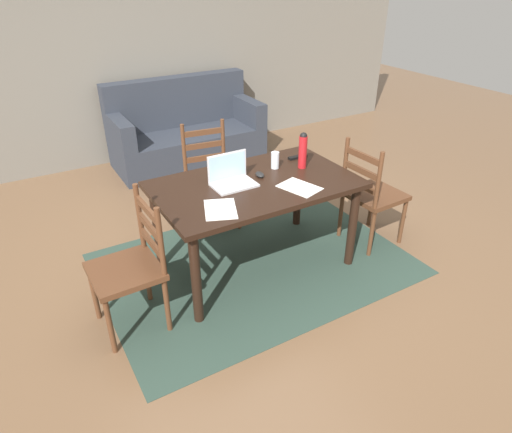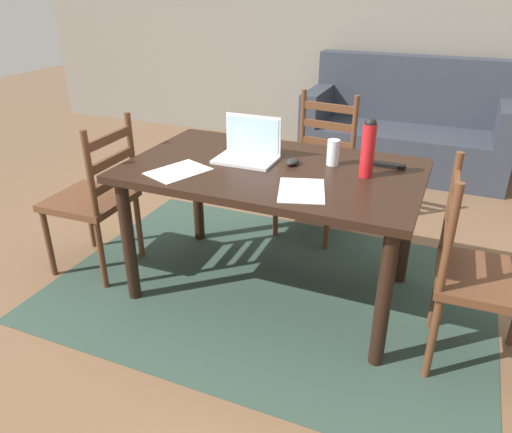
{
  "view_description": "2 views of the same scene",
  "coord_description": "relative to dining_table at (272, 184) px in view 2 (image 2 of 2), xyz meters",
  "views": [
    {
      "loc": [
        -1.55,
        -2.66,
        2.2
      ],
      "look_at": [
        0.0,
        -0.01,
        0.46
      ],
      "focal_mm": 31.53,
      "sensor_mm": 36.0,
      "label": 1
    },
    {
      "loc": [
        0.86,
        -2.25,
        1.64
      ],
      "look_at": [
        -0.05,
        -0.1,
        0.5
      ],
      "focal_mm": 34.41,
      "sensor_mm": 36.0,
      "label": 2
    }
  ],
  "objects": [
    {
      "name": "couch",
      "position": [
        0.4,
        2.4,
        -0.3
      ],
      "size": [
        1.8,
        0.8,
        1.0
      ],
      "color": "#2D333D",
      "rests_on": "ground"
    },
    {
      "name": "area_rug",
      "position": [
        0.0,
        0.0,
        -0.66
      ],
      "size": [
        2.45,
        1.74,
        0.01
      ],
      "primitive_type": "cube",
      "color": "#2D4238",
      "rests_on": "ground"
    },
    {
      "name": "ground_plane",
      "position": [
        0.0,
        0.0,
        -0.66
      ],
      "size": [
        14.0,
        14.0,
        0.0
      ],
      "primitive_type": "plane",
      "color": "brown"
    },
    {
      "name": "tv_remote",
      "position": [
        0.56,
        0.24,
        0.1
      ],
      "size": [
        0.17,
        0.05,
        0.02
      ],
      "primitive_type": "cube",
      "rotation": [
        0.0,
        0.0,
        1.54
      ],
      "color": "black",
      "rests_on": "dining_table"
    },
    {
      "name": "laptop",
      "position": [
        -0.17,
        0.07,
        0.15
      ],
      "size": [
        0.32,
        0.22,
        0.23
      ],
      "color": "silver",
      "rests_on": "dining_table"
    },
    {
      "name": "drinking_glass",
      "position": [
        0.28,
        0.16,
        0.16
      ],
      "size": [
        0.07,
        0.07,
        0.13
      ],
      "primitive_type": "cylinder",
      "color": "silver",
      "rests_on": "dining_table"
    },
    {
      "name": "chair_right_near",
      "position": [
        1.05,
        -0.19,
        -0.2
      ],
      "size": [
        0.46,
        0.46,
        0.95
      ],
      "color": "#56331E",
      "rests_on": "ground"
    },
    {
      "name": "paper_stack_left",
      "position": [
        -0.42,
        -0.25,
        0.1
      ],
      "size": [
        0.31,
        0.35,
        0.0
      ],
      "primitive_type": "cube",
      "rotation": [
        0.0,
        0.0,
        -0.38
      ],
      "color": "white",
      "rests_on": "dining_table"
    },
    {
      "name": "wall_back",
      "position": [
        0.0,
        2.88,
        0.69
      ],
      "size": [
        8.0,
        0.12,
        2.7
      ],
      "primitive_type": "cube",
      "color": "slate",
      "rests_on": "ground"
    },
    {
      "name": "dining_table",
      "position": [
        0.0,
        0.0,
        0.0
      ],
      "size": [
        1.52,
        0.92,
        0.75
      ],
      "color": "black",
      "rests_on": "ground"
    },
    {
      "name": "water_bottle",
      "position": [
        0.47,
        0.06,
        0.25
      ],
      "size": [
        0.07,
        0.07,
        0.29
      ],
      "color": "red",
      "rests_on": "dining_table"
    },
    {
      "name": "chair_left_near",
      "position": [
        -1.05,
        -0.18,
        -0.2
      ],
      "size": [
        0.45,
        0.45,
        0.95
      ],
      "color": "#56331E",
      "rests_on": "ground"
    },
    {
      "name": "chair_far_head",
      "position": [
        0.01,
        0.83,
        -0.2
      ],
      "size": [
        0.49,
        0.49,
        0.95
      ],
      "color": "#56331E",
      "rests_on": "ground"
    },
    {
      "name": "computer_mouse",
      "position": [
        0.08,
        0.08,
        0.11
      ],
      "size": [
        0.07,
        0.11,
        0.03
      ],
      "primitive_type": "ellipsoid",
      "rotation": [
        0.0,
        0.0,
        -0.14
      ],
      "color": "black",
      "rests_on": "dining_table"
    },
    {
      "name": "paper_stack_right",
      "position": [
        0.24,
        -0.24,
        0.1
      ],
      "size": [
        0.29,
        0.34,
        0.0
      ],
      "primitive_type": "cube",
      "rotation": [
        0.0,
        0.0,
        0.3
      ],
      "color": "white",
      "rests_on": "dining_table"
    }
  ]
}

